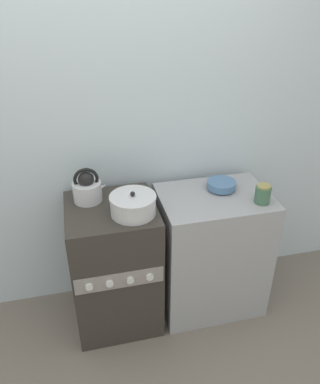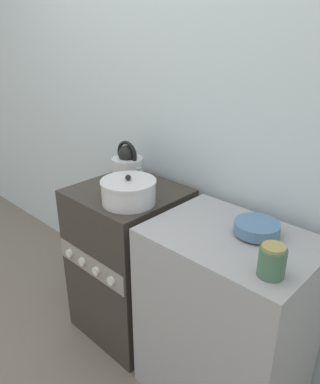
% 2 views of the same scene
% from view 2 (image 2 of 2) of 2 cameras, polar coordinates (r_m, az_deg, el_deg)
% --- Properties ---
extents(ground_plane, '(12.00, 12.00, 0.00)m').
position_cam_2_polar(ground_plane, '(2.34, -9.43, -22.12)').
color(ground_plane, '#70665B').
extents(wall_back, '(7.00, 0.06, 2.50)m').
position_cam_2_polar(wall_back, '(2.09, 1.59, 12.06)').
color(wall_back, silver).
rests_on(wall_back, ground_plane).
extents(stove, '(0.54, 0.55, 0.89)m').
position_cam_2_polar(stove, '(2.18, -4.66, -10.52)').
color(stove, '#332D28').
rests_on(stove, ground_plane).
extents(counter, '(0.70, 0.51, 0.89)m').
position_cam_2_polar(counter, '(1.84, 9.86, -18.56)').
color(counter, '#99999E').
rests_on(counter, ground_plane).
extents(kettle, '(0.21, 0.17, 0.22)m').
position_cam_2_polar(kettle, '(2.09, -4.96, 4.16)').
color(kettle, silver).
rests_on(kettle, stove).
extents(cooking_pot, '(0.27, 0.27, 0.15)m').
position_cam_2_polar(cooking_pot, '(1.80, -4.80, 0.08)').
color(cooking_pot, silver).
rests_on(cooking_pot, stove).
extents(enamel_bowl, '(0.19, 0.19, 0.06)m').
position_cam_2_polar(enamel_bowl, '(1.59, 14.55, -5.30)').
color(enamel_bowl, '#4C729E').
rests_on(enamel_bowl, counter).
extents(storage_jar, '(0.09, 0.09, 0.12)m').
position_cam_2_polar(storage_jar, '(1.35, 16.71, -10.06)').
color(storage_jar, '#3F664C').
rests_on(storage_jar, counter).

